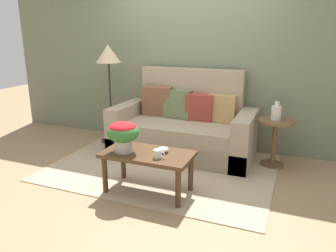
{
  "coord_description": "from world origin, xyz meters",
  "views": [
    {
      "loc": [
        1.53,
        -3.45,
        1.68
      ],
      "look_at": [
        0.11,
        0.07,
        0.59
      ],
      "focal_mm": 34.63,
      "sensor_mm": 36.0,
      "label": 1
    }
  ],
  "objects_px": {
    "coffee_table": "(148,159)",
    "table_vase": "(276,112)",
    "couch": "(184,129)",
    "side_table": "(275,134)",
    "snack_bowl": "(163,149)",
    "coffee_mug": "(158,154)",
    "potted_plant": "(123,133)",
    "floor_lamp": "(109,63)"
  },
  "relations": [
    {
      "from": "side_table",
      "to": "snack_bowl",
      "type": "distance_m",
      "value": 1.6
    },
    {
      "from": "floor_lamp",
      "to": "snack_bowl",
      "type": "bearing_deg",
      "value": -41.76
    },
    {
      "from": "coffee_mug",
      "to": "potted_plant",
      "type": "bearing_deg",
      "value": 176.64
    },
    {
      "from": "floor_lamp",
      "to": "table_vase",
      "type": "relative_size",
      "value": 6.47
    },
    {
      "from": "coffee_table",
      "to": "snack_bowl",
      "type": "xyz_separation_m",
      "value": [
        0.15,
        0.06,
        0.11
      ]
    },
    {
      "from": "coffee_table",
      "to": "coffee_mug",
      "type": "height_order",
      "value": "coffee_mug"
    },
    {
      "from": "coffee_mug",
      "to": "table_vase",
      "type": "height_order",
      "value": "table_vase"
    },
    {
      "from": "coffee_table",
      "to": "side_table",
      "type": "height_order",
      "value": "side_table"
    },
    {
      "from": "couch",
      "to": "table_vase",
      "type": "height_order",
      "value": "couch"
    },
    {
      "from": "coffee_table",
      "to": "side_table",
      "type": "xyz_separation_m",
      "value": [
        1.19,
        1.28,
        0.04
      ]
    },
    {
      "from": "floor_lamp",
      "to": "coffee_mug",
      "type": "height_order",
      "value": "floor_lamp"
    },
    {
      "from": "couch",
      "to": "coffee_mug",
      "type": "bearing_deg",
      "value": -81.46
    },
    {
      "from": "snack_bowl",
      "to": "couch",
      "type": "bearing_deg",
      "value": 99.16
    },
    {
      "from": "couch",
      "to": "snack_bowl",
      "type": "bearing_deg",
      "value": -80.84
    },
    {
      "from": "couch",
      "to": "coffee_table",
      "type": "distance_m",
      "value": 1.29
    },
    {
      "from": "coffee_table",
      "to": "floor_lamp",
      "type": "xyz_separation_m",
      "value": [
        -1.28,
        1.34,
        0.86
      ]
    },
    {
      "from": "coffee_table",
      "to": "table_vase",
      "type": "height_order",
      "value": "table_vase"
    },
    {
      "from": "couch",
      "to": "coffee_table",
      "type": "height_order",
      "value": "couch"
    },
    {
      "from": "side_table",
      "to": "floor_lamp",
      "type": "relative_size",
      "value": 0.41
    },
    {
      "from": "floor_lamp",
      "to": "coffee_mug",
      "type": "distance_m",
      "value": 2.16
    },
    {
      "from": "snack_bowl",
      "to": "table_vase",
      "type": "distance_m",
      "value": 1.63
    },
    {
      "from": "snack_bowl",
      "to": "table_vase",
      "type": "relative_size",
      "value": 0.5
    },
    {
      "from": "couch",
      "to": "coffee_mug",
      "type": "xyz_separation_m",
      "value": [
        0.21,
        -1.39,
        0.14
      ]
    },
    {
      "from": "coffee_table",
      "to": "potted_plant",
      "type": "relative_size",
      "value": 2.85
    },
    {
      "from": "coffee_table",
      "to": "potted_plant",
      "type": "bearing_deg",
      "value": -163.09
    },
    {
      "from": "side_table",
      "to": "table_vase",
      "type": "height_order",
      "value": "table_vase"
    },
    {
      "from": "potted_plant",
      "to": "table_vase",
      "type": "bearing_deg",
      "value": 43.78
    },
    {
      "from": "floor_lamp",
      "to": "couch",
      "type": "bearing_deg",
      "value": -2.06
    },
    {
      "from": "side_table",
      "to": "potted_plant",
      "type": "distance_m",
      "value": 1.99
    },
    {
      "from": "couch",
      "to": "potted_plant",
      "type": "height_order",
      "value": "couch"
    },
    {
      "from": "coffee_mug",
      "to": "snack_bowl",
      "type": "height_order",
      "value": "coffee_mug"
    },
    {
      "from": "couch",
      "to": "floor_lamp",
      "type": "relative_size",
      "value": 1.3
    },
    {
      "from": "floor_lamp",
      "to": "potted_plant",
      "type": "height_order",
      "value": "floor_lamp"
    },
    {
      "from": "snack_bowl",
      "to": "coffee_mug",
      "type": "bearing_deg",
      "value": -86.26
    },
    {
      "from": "potted_plant",
      "to": "table_vase",
      "type": "distance_m",
      "value": 1.99
    },
    {
      "from": "coffee_table",
      "to": "snack_bowl",
      "type": "bearing_deg",
      "value": 22.04
    },
    {
      "from": "couch",
      "to": "side_table",
      "type": "height_order",
      "value": "couch"
    },
    {
      "from": "potted_plant",
      "to": "snack_bowl",
      "type": "distance_m",
      "value": 0.46
    },
    {
      "from": "floor_lamp",
      "to": "potted_plant",
      "type": "bearing_deg",
      "value": -53.93
    },
    {
      "from": "couch",
      "to": "table_vase",
      "type": "distance_m",
      "value": 1.28
    },
    {
      "from": "side_table",
      "to": "coffee_mug",
      "type": "relative_size",
      "value": 4.96
    },
    {
      "from": "side_table",
      "to": "table_vase",
      "type": "distance_m",
      "value": 0.29
    }
  ]
}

